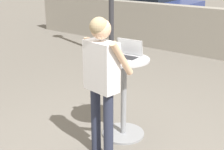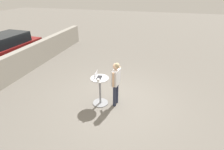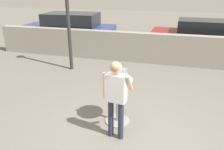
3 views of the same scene
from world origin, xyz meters
name	(u,v)px [view 2 (image 2 of 3)]	position (x,y,z in m)	size (l,w,h in m)	color
ground_plane	(117,101)	(0.00, 0.00, 0.00)	(50.00, 50.00, 0.00)	slate
pavement_kerb	(5,71)	(0.00, 4.89, 0.58)	(13.41, 0.35, 1.17)	gray
cafe_table	(100,90)	(-0.28, 0.56, 0.56)	(0.62, 0.62, 1.03)	gray
laptop	(98,77)	(-0.28, 0.61, 1.08)	(0.36, 0.26, 0.22)	#B7BABF
coffee_mug	(98,80)	(-0.52, 0.52, 1.08)	(0.12, 0.08, 0.10)	white
standing_person	(116,79)	(-0.19, 0.02, 1.00)	(0.55, 0.32, 1.60)	#282D42
parked_car_near_street	(4,49)	(1.90, 6.72, 0.77)	(4.17, 1.98, 1.50)	maroon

